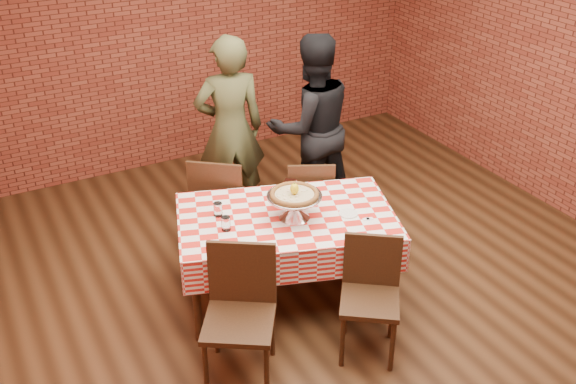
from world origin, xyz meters
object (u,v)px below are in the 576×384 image
object	(u,v)px
chair_near_left	(239,320)
diner_black	(311,127)
pizza	(294,195)
chair_near_right	(370,302)
condiment_caddy	(290,188)
water_glass_left	(226,223)
table	(287,257)
water_glass_right	(218,209)
pizza_stand	(294,206)
chair_far_left	(223,201)
diner_olive	(230,130)
chair_far_right	(310,201)

from	to	relation	value
chair_near_left	diner_black	size ratio (longest dim) A/B	0.54
pizza	chair_near_left	xyz separation A→B (m)	(-0.73, -0.56, -0.48)
chair_near_right	diner_black	xyz separation A→B (m)	(0.65, 1.96, 0.44)
condiment_caddy	chair_near_right	xyz separation A→B (m)	(0.03, -1.11, -0.38)
water_glass_left	condiment_caddy	xyz separation A→B (m)	(0.66, 0.24, 0.01)
table	water_glass_right	distance (m)	0.67
pizza	water_glass_left	size ratio (longest dim) A/B	3.43
pizza_stand	diner_black	distance (m)	1.43
condiment_caddy	chair_far_left	bearing A→B (deg)	160.80
chair_near_left	diner_olive	world-z (taller)	diner_olive
water_glass_left	diner_olive	bearing A→B (deg)	64.79
pizza	chair_near_right	size ratio (longest dim) A/B	0.41
condiment_caddy	chair_near_left	size ratio (longest dim) A/B	0.13
water_glass_left	pizza	bearing A→B (deg)	-8.90
pizza	chair_near_left	distance (m)	1.04
water_glass_right	chair_near_left	size ratio (longest dim) A/B	0.11
condiment_caddy	chair_near_left	bearing A→B (deg)	-91.27
water_glass_left	diner_olive	xyz separation A→B (m)	(0.65, 1.37, 0.08)
chair_far_right	pizza_stand	bearing A→B (deg)	78.03
chair_near_left	chair_far_right	bearing A→B (deg)	76.87
pizza_stand	chair_far_left	size ratio (longest dim) A/B	0.45
water_glass_right	chair_far_right	bearing A→B (deg)	19.32
chair_near_right	table	bearing A→B (deg)	139.46
table	condiment_caddy	world-z (taller)	condiment_caddy
table	chair_far_left	size ratio (longest dim) A/B	1.70
chair_near_left	chair_near_right	distance (m)	0.92
table	pizza_stand	xyz separation A→B (m)	(0.04, -0.05, 0.48)
chair_near_right	chair_far_left	world-z (taller)	chair_far_left
condiment_caddy	water_glass_left	bearing A→B (deg)	-117.10
table	diner_olive	bearing A→B (deg)	83.33
chair_far_right	chair_near_left	bearing A→B (deg)	70.68
pizza	chair_near_right	world-z (taller)	pizza
chair_far_right	diner_olive	xyz separation A→B (m)	(-0.39, 0.81, 0.45)
table	pizza_stand	distance (m)	0.48
pizza_stand	chair_near_left	distance (m)	0.99
diner_olive	diner_black	bearing A→B (deg)	168.35
pizza_stand	condiment_caddy	distance (m)	0.35
water_glass_right	chair_near_left	world-z (taller)	chair_near_left
table	condiment_caddy	distance (m)	0.55
water_glass_right	chair_near_left	bearing A→B (deg)	-105.23
table	condiment_caddy	bearing A→B (deg)	56.39
chair_far_left	chair_near_right	bearing A→B (deg)	139.74
water_glass_right	chair_near_right	bearing A→B (deg)	-58.75
water_glass_right	diner_olive	xyz separation A→B (m)	(0.62, 1.16, 0.08)
condiment_caddy	pizza	bearing A→B (deg)	-70.17
pizza	diner_black	bearing A→B (deg)	54.92
table	chair_near_left	size ratio (longest dim) A/B	1.70
condiment_caddy	chair_near_right	size ratio (longest dim) A/B	0.14
water_glass_left	table	bearing A→B (deg)	-3.38
water_glass_right	diner_olive	world-z (taller)	diner_olive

